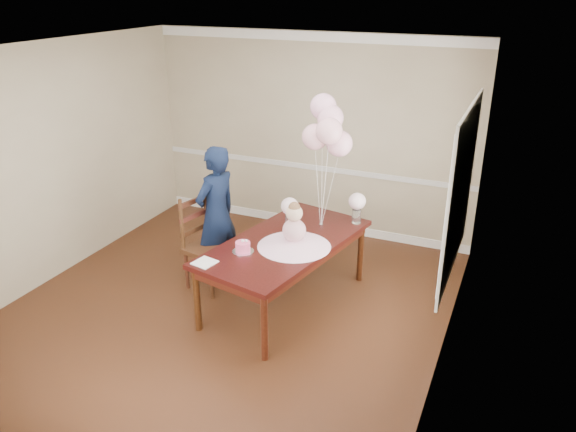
{
  "coord_description": "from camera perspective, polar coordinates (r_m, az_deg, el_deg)",
  "views": [
    {
      "loc": [
        2.69,
        -4.42,
        3.3
      ],
      "look_at": [
        0.57,
        0.45,
        1.05
      ],
      "focal_mm": 35.0,
      "sensor_mm": 36.0,
      "label": 1
    }
  ],
  "objects": [
    {
      "name": "table_leg_br",
      "position": [
        6.61,
        7.37,
        -3.75
      ],
      "size": [
        0.08,
        0.08,
        0.7
      ],
      "primitive_type": "cylinder",
      "rotation": [
        0.0,
        0.0,
        -0.2
      ],
      "color": "black",
      "rests_on": "floor"
    },
    {
      "name": "chair_slat_low",
      "position": [
        6.48,
        -9.45,
        -1.37
      ],
      "size": [
        0.12,
        0.43,
        0.05
      ],
      "primitive_type": "cube",
      "rotation": [
        0.0,
        0.0,
        -0.21
      ],
      "color": "#351B0E",
      "rests_on": "dining_chair_seat"
    },
    {
      "name": "balloon_b",
      "position": [
        5.83,
        4.2,
        8.58
      ],
      "size": [
        0.28,
        0.28,
        0.28
      ],
      "primitive_type": "sphere",
      "color": "#FFB4C3",
      "rests_on": "balloon_ribbon_b"
    },
    {
      "name": "chair_back_post_r",
      "position": [
        6.55,
        -8.34,
        0.22
      ],
      "size": [
        0.05,
        0.05,
        0.6
      ],
      "primitive_type": "cylinder",
      "rotation": [
        0.0,
        0.0,
        -0.21
      ],
      "color": "#34190E",
      "rests_on": "dining_chair_seat"
    },
    {
      "name": "rose_vase_near",
      "position": [
        6.18,
        0.17,
        -0.55
      ],
      "size": [
        0.12,
        0.12,
        0.16
      ],
      "primitive_type": "cylinder",
      "rotation": [
        0.0,
        0.0,
        -0.2
      ],
      "color": "white",
      "rests_on": "dining_table_top"
    },
    {
      "name": "chair_leg_bl",
      "position": [
        6.78,
        -7.94,
        -4.22
      ],
      "size": [
        0.05,
        0.05,
        0.46
      ],
      "primitive_type": "cylinder",
      "rotation": [
        0.0,
        0.0,
        -0.21
      ],
      "color": "#37190F",
      "rests_on": "floor"
    },
    {
      "name": "napkin",
      "position": [
        5.53,
        -8.45,
        -4.69
      ],
      "size": [
        0.24,
        0.24,
        0.01
      ],
      "primitive_type": "cube",
      "rotation": [
        0.0,
        0.0,
        -0.2
      ],
      "color": "white",
      "rests_on": "dining_table_top"
    },
    {
      "name": "dining_chair_seat",
      "position": [
        6.42,
        -7.98,
        -3.32
      ],
      "size": [
        0.56,
        0.56,
        0.05
      ],
      "primitive_type": "cube",
      "rotation": [
        0.0,
        0.0,
        -0.21
      ],
      "color": "#381D0F",
      "rests_on": "chair_leg_fl"
    },
    {
      "name": "baby_head",
      "position": [
        5.64,
        0.64,
        0.3
      ],
      "size": [
        0.17,
        0.17,
        0.17
      ],
      "primitive_type": "sphere",
      "color": "beige",
      "rests_on": "baby_torso"
    },
    {
      "name": "chair_leg_br",
      "position": [
        6.54,
        -5.46,
        -5.14
      ],
      "size": [
        0.05,
        0.05,
        0.46
      ],
      "primitive_type": "cylinder",
      "rotation": [
        0.0,
        0.0,
        -0.21
      ],
      "color": "#3E1F11",
      "rests_on": "floor"
    },
    {
      "name": "table_leg_fr",
      "position": [
        5.25,
        -2.42,
        -11.24
      ],
      "size": [
        0.08,
        0.08,
        0.7
      ],
      "primitive_type": "cylinder",
      "rotation": [
        0.0,
        0.0,
        -0.2
      ],
      "color": "black",
      "rests_on": "floor"
    },
    {
      "name": "balloon_ribbon_c",
      "position": [
        6.12,
        3.81,
        3.7
      ],
      "size": [
        0.04,
        0.09,
        1.04
      ],
      "primitive_type": "cylinder",
      "rotation": [
        -0.09,
        0.02,
        -0.2
      ],
      "color": "white",
      "rests_on": "balloon_weight"
    },
    {
      "name": "balloon_ribbon_b",
      "position": [
        6.06,
        3.75,
        2.99
      ],
      "size": [
        0.09,
        0.07,
        0.94
      ],
      "primitive_type": "cylinder",
      "rotation": [
        0.05,
        0.1,
        -0.2
      ],
      "color": "white",
      "rests_on": "balloon_weight"
    },
    {
      "name": "cake_flower_b",
      "position": [
        5.65,
        -4.26,
        -2.53
      ],
      "size": [
        0.03,
        0.03,
        0.03
      ],
      "primitive_type": "sphere",
      "color": "white",
      "rests_on": "birthday_cake"
    },
    {
      "name": "chair_leg_fr",
      "position": [
        6.29,
        -7.77,
        -6.46
      ],
      "size": [
        0.05,
        0.05,
        0.46
      ],
      "primitive_type": "cylinder",
      "rotation": [
        0.0,
        0.0,
        -0.21
      ],
      "color": "#391D0F",
      "rests_on": "floor"
    },
    {
      "name": "baseboard_trim",
      "position": [
        8.09,
        2.1,
        -0.66
      ],
      "size": [
        4.5,
        0.02,
        0.12
      ],
      "primitive_type": "cube",
      "color": "white",
      "rests_on": "floor"
    },
    {
      "name": "ceiling",
      "position": [
        5.21,
        -8.02,
        16.13
      ],
      "size": [
        4.5,
        5.0,
        0.02
      ],
      "primitive_type": "cube",
      "color": "white",
      "rests_on": "wall_back"
    },
    {
      "name": "chair_slat_top",
      "position": [
        6.35,
        -9.65,
        1.45
      ],
      "size": [
        0.12,
        0.43,
        0.05
      ],
      "primitive_type": "cube",
      "rotation": [
        0.0,
        0.0,
        -0.21
      ],
      "color": "#36180E",
      "rests_on": "dining_chair_seat"
    },
    {
      "name": "chair_leg_fl",
      "position": [
        6.54,
        -10.26,
        -5.45
      ],
      "size": [
        0.05,
        0.05,
        0.46
      ],
      "primitive_type": "cylinder",
      "rotation": [
        0.0,
        0.0,
        -0.21
      ],
      "color": "#36180E",
      "rests_on": "floor"
    },
    {
      "name": "roses_far",
      "position": [
        6.3,
        7.04,
        1.5
      ],
      "size": [
        0.19,
        0.19,
        0.19
      ],
      "primitive_type": "sphere",
      "color": "#F4CDD5",
      "rests_on": "rose_vase_far"
    },
    {
      "name": "balloon_ribbon_e",
      "position": [
        6.12,
        4.25,
        2.45
      ],
      "size": [
        0.15,
        0.05,
        0.78
      ],
      "primitive_type": "cylinder",
      "rotation": [
        -0.09,
        0.17,
        -0.2
      ],
      "color": "white",
      "rests_on": "balloon_weight"
    },
    {
      "name": "baby_torso",
      "position": [
        5.72,
        0.63,
        -1.47
      ],
      "size": [
        0.24,
        0.24,
        0.24
      ],
      "primitive_type": "sphere",
      "color": "pink",
      "rests_on": "baby_skirt"
    },
    {
      "name": "table_leg_bl",
      "position": [
        6.99,
        1.27,
        -1.99
      ],
      "size": [
        0.08,
        0.08,
        0.7
      ],
      "primitive_type": "cylinder",
      "rotation": [
        0.0,
        0.0,
        -0.2
      ],
      "color": "black",
      "rests_on": "floor"
    },
    {
      "name": "balloon_weight",
      "position": [
        6.28,
        3.37,
        -0.91
      ],
      "size": [
        0.05,
        0.05,
        0.02
      ],
      "primitive_type": "cylinder",
      "rotation": [
        0.0,
        0.0,
        -0.2
      ],
      "color": "silver",
      "rests_on": "dining_table_top"
    },
    {
      "name": "chair_back_post_l",
      "position": [
        6.31,
        -10.75,
        -0.89
      ],
      "size": [
        0.05,
        0.05,
        0.6
      ],
      "primitive_type": "cylinder",
      "rotation": [
        0.0,
        0.0,
        -0.21
      ],
      "color": "#391F0F",
      "rests_on": "dining_chair_seat"
    },
    {
      "name": "window_blinds",
      "position": [
        5.24,
        16.96,
        2.43
      ],
      "size": [
        0.01,
        1.5,
        1.4
      ],
      "primitive_type": "cube",
      "color": "white",
      "rests_on": "wall_right"
    },
    {
      "name": "balloon_e",
      "position": [
        5.95,
        5.23,
        7.35
      ],
      "size": [
        0.28,
        0.28,
        0.28
      ],
      "primitive_type": "sphere",
      "color": "#FFB4CC",
      "rests_on": "balloon_ribbon_e"
    },
    {
      "name": "roses_near",
      "position": [
        6.11,
        0.18,
        1.01
      ],
      "size": [
        0.19,
        0.19,
        0.19
      ],
      "primitive_type": "sphere",
      "color": "silver",
      "rests_on": "rose_vase_near"
    },
    {
      "name": "wall_front",
      "position": [
        3.84,
        -26.73,
        -10.38
      ],
      "size": [
        4.5,
        0.02,
        2.7
      ],
      "primitive_type": "cube",
      "color": "tan",
      "rests_on": "floor"
    },
    {
      "name": "baby_hair",
      "position": [
        5.62,
        0.64,
        0.86
      ],
      "size": [
        0.12,
        0.12,
        0.12
      ],
      "primitive_type": "sphere",
      "color": "brown",
      "rests_on": "baby_head"
    },
    {
      "name": "crown_molding",
      "position": [
        7.44,
        2.4,
        17.78
      ],
      "size": [
        4.5,
        0.02,
        0.12
      ],
      "primitive_type": "cube",
      "color": "white",
      "rests_on": "wall_back"
    },
    {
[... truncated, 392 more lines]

